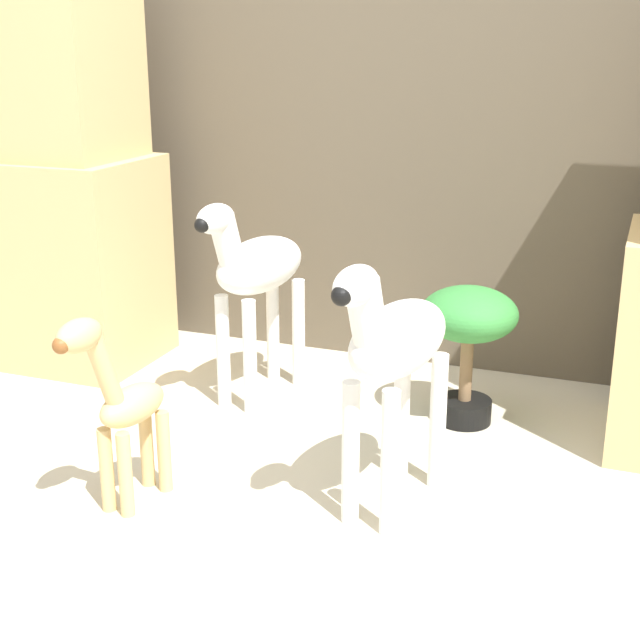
% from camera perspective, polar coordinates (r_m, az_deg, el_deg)
% --- Properties ---
extents(ground_plane, '(14.00, 14.00, 0.00)m').
position_cam_1_polar(ground_plane, '(2.33, -5.57, -13.57)').
color(ground_plane, beige).
extents(wall_back, '(6.40, 0.08, 2.20)m').
position_cam_1_polar(wall_back, '(3.33, 5.20, 15.86)').
color(wall_back, brown).
rests_on(wall_back, ground_plane).
extents(rock_pillar_left, '(0.84, 0.50, 1.46)m').
position_cam_1_polar(rock_pillar_left, '(3.54, -17.58, 8.39)').
color(rock_pillar_left, tan).
rests_on(rock_pillar_left, ground_plane).
extents(zebra_right, '(0.26, 0.54, 0.71)m').
position_cam_1_polar(zebra_right, '(2.27, 4.73, -1.95)').
color(zebra_right, white).
rests_on(zebra_right, ground_plane).
extents(zebra_left, '(0.26, 0.54, 0.71)m').
position_cam_1_polar(zebra_left, '(3.00, -4.14, 3.00)').
color(zebra_left, white).
rests_on(zebra_left, ground_plane).
extents(giraffe_figurine, '(0.14, 0.36, 0.56)m').
position_cam_1_polar(giraffe_figurine, '(2.37, -12.61, -5.26)').
color(giraffe_figurine, tan).
rests_on(giraffe_figurine, ground_plane).
extents(potted_palm_front, '(0.31, 0.31, 0.45)m').
position_cam_1_polar(potted_palm_front, '(2.86, 9.48, -0.47)').
color(potted_palm_front, black).
rests_on(potted_palm_front, ground_plane).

